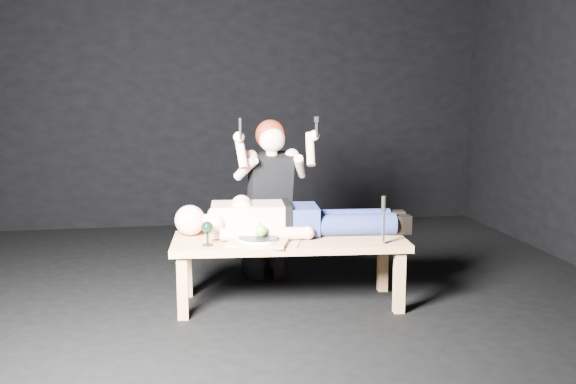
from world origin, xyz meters
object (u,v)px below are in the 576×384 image
at_px(table, 289,271).
at_px(serving_tray, 258,242).
at_px(carving_knife, 383,220).
at_px(kneeling_woman, 268,198).
at_px(lying_man, 294,215).
at_px(goblet, 207,233).

distance_m(table, serving_tray, 0.34).
xyz_separation_m(table, carving_knife, (0.56, -0.25, 0.38)).
height_order(table, kneeling_woman, kneeling_woman).
height_order(lying_man, kneeling_woman, kneeling_woman).
xyz_separation_m(goblet, carving_knife, (1.10, -0.14, 0.08)).
bearing_deg(lying_man, carving_knife, -32.24).
xyz_separation_m(kneeling_woman, serving_tray, (-0.16, -0.72, -0.16)).
bearing_deg(serving_tray, lying_man, 41.87).
height_order(lying_man, goblet, lying_man).
xyz_separation_m(table, serving_tray, (-0.22, -0.12, 0.24)).
height_order(table, goblet, goblet).
height_order(serving_tray, carving_knife, carving_knife).
bearing_deg(kneeling_woman, carving_knife, -59.72).
bearing_deg(lying_man, table, -109.18).
distance_m(kneeling_woman, serving_tray, 0.75).
bearing_deg(lying_man, serving_tray, -133.77).
bearing_deg(lying_man, kneeling_woman, 108.21).
xyz_separation_m(table, lying_man, (0.06, 0.13, 0.35)).
relative_size(serving_tray, carving_knife, 1.19).
relative_size(table, serving_tray, 4.15).
height_order(table, lying_man, lying_man).
bearing_deg(goblet, serving_tray, -1.26).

